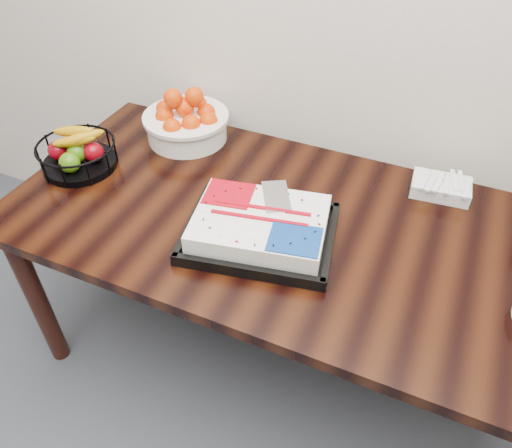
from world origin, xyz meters
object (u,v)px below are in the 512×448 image
at_px(cake_tray, 260,227).
at_px(fruit_basket, 77,152).
at_px(tangerine_bowl, 186,118).
at_px(table, 279,238).

distance_m(cake_tray, fruit_basket, 0.75).
height_order(tangerine_bowl, fruit_basket, tangerine_bowl).
relative_size(table, tangerine_bowl, 5.46).
relative_size(table, cake_tray, 3.53).
xyz_separation_m(cake_tray, tangerine_bowl, (-0.49, 0.41, 0.05)).
height_order(cake_tray, tangerine_bowl, tangerine_bowl).
distance_m(cake_tray, tangerine_bowl, 0.64).
bearing_deg(cake_tray, fruit_basket, 173.97).
bearing_deg(cake_tray, table, 77.21).
xyz_separation_m(table, tangerine_bowl, (-0.51, 0.30, 0.18)).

